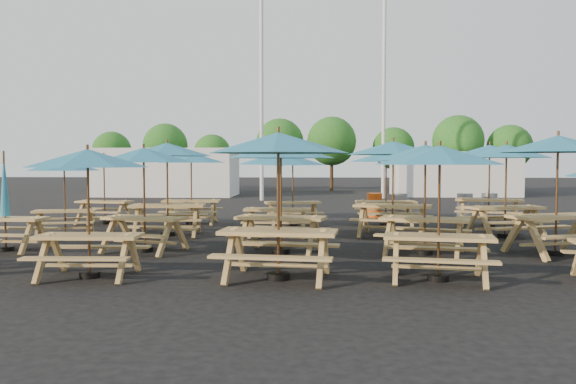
{
  "coord_description": "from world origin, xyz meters",
  "views": [
    {
      "loc": [
        0.84,
        -15.0,
        1.97
      ],
      "look_at": [
        0.0,
        1.5,
        1.1
      ],
      "focal_mm": 35.0,
      "sensor_mm": 36.0,
      "label": 1
    }
  ],
  "objects_px": {
    "picnic_unit_13": "(425,158)",
    "picnic_unit_1": "(5,210)",
    "picnic_unit_17": "(558,150)",
    "waste_bin_2": "(465,206)",
    "picnic_unit_11": "(293,164)",
    "picnic_unit_3": "(104,164)",
    "picnic_unit_9": "(281,156)",
    "picnic_unit_10": "(277,163)",
    "waste_bin_1": "(399,206)",
    "picnic_unit_19": "(490,155)",
    "picnic_unit_18": "(506,156)",
    "picnic_unit_12": "(440,162)",
    "picnic_unit_6": "(167,154)",
    "waste_bin_3": "(489,205)",
    "picnic_unit_15": "(386,160)",
    "picnic_unit_4": "(88,165)",
    "picnic_unit_8": "(278,150)",
    "picnic_unit_2": "(64,169)",
    "picnic_unit_7": "(191,161)",
    "waste_bin_0": "(375,205)",
    "picnic_unit_14": "(393,153)"
  },
  "relations": [
    {
      "from": "picnic_unit_3",
      "to": "waste_bin_2",
      "type": "xyz_separation_m",
      "value": [
        12.09,
        2.64,
        -1.5
      ]
    },
    {
      "from": "picnic_unit_19",
      "to": "picnic_unit_3",
      "type": "bearing_deg",
      "value": -165.22
    },
    {
      "from": "waste_bin_2",
      "to": "picnic_unit_9",
      "type": "bearing_deg",
      "value": -126.4
    },
    {
      "from": "picnic_unit_10",
      "to": "picnic_unit_17",
      "type": "xyz_separation_m",
      "value": [
        6.12,
        -2.68,
        0.27
      ]
    },
    {
      "from": "picnic_unit_17",
      "to": "waste_bin_2",
      "type": "bearing_deg",
      "value": 69.94
    },
    {
      "from": "picnic_unit_6",
      "to": "picnic_unit_13",
      "type": "height_order",
      "value": "picnic_unit_6"
    },
    {
      "from": "picnic_unit_13",
      "to": "waste_bin_3",
      "type": "relative_size",
      "value": 3.27
    },
    {
      "from": "picnic_unit_11",
      "to": "picnic_unit_18",
      "type": "relative_size",
      "value": 0.88
    },
    {
      "from": "picnic_unit_2",
      "to": "waste_bin_3",
      "type": "distance_m",
      "value": 14.26
    },
    {
      "from": "picnic_unit_2",
      "to": "picnic_unit_7",
      "type": "bearing_deg",
      "value": 31.98
    },
    {
      "from": "picnic_unit_19",
      "to": "waste_bin_2",
      "type": "xyz_separation_m",
      "value": [
        -0.03,
        2.7,
        -1.77
      ]
    },
    {
      "from": "waste_bin_1",
      "to": "waste_bin_2",
      "type": "height_order",
      "value": "same"
    },
    {
      "from": "picnic_unit_9",
      "to": "picnic_unit_10",
      "type": "height_order",
      "value": "picnic_unit_9"
    },
    {
      "from": "picnic_unit_1",
      "to": "waste_bin_0",
      "type": "relative_size",
      "value": 2.56
    },
    {
      "from": "picnic_unit_1",
      "to": "picnic_unit_17",
      "type": "height_order",
      "value": "picnic_unit_17"
    },
    {
      "from": "waste_bin_2",
      "to": "picnic_unit_17",
      "type": "bearing_deg",
      "value": -91.45
    },
    {
      "from": "picnic_unit_1",
      "to": "picnic_unit_19",
      "type": "relative_size",
      "value": 0.75
    },
    {
      "from": "picnic_unit_1",
      "to": "waste_bin_2",
      "type": "distance_m",
      "value": 14.7
    },
    {
      "from": "picnic_unit_2",
      "to": "picnic_unit_9",
      "type": "relative_size",
      "value": 0.88
    },
    {
      "from": "picnic_unit_17",
      "to": "picnic_unit_3",
      "type": "bearing_deg",
      "value": 136.62
    },
    {
      "from": "picnic_unit_2",
      "to": "picnic_unit_19",
      "type": "xyz_separation_m",
      "value": [
        12.09,
        2.83,
        0.41
      ]
    },
    {
      "from": "picnic_unit_19",
      "to": "waste_bin_1",
      "type": "relative_size",
      "value": 3.39
    },
    {
      "from": "waste_bin_0",
      "to": "waste_bin_1",
      "type": "height_order",
      "value": "same"
    },
    {
      "from": "picnic_unit_17",
      "to": "picnic_unit_19",
      "type": "distance_m",
      "value": 5.43
    },
    {
      "from": "picnic_unit_17",
      "to": "waste_bin_2",
      "type": "xyz_separation_m",
      "value": [
        0.21,
        8.12,
        -1.8
      ]
    },
    {
      "from": "waste_bin_1",
      "to": "picnic_unit_13",
      "type": "bearing_deg",
      "value": -94.62
    },
    {
      "from": "picnic_unit_18",
      "to": "picnic_unit_15",
      "type": "bearing_deg",
      "value": 124.07
    },
    {
      "from": "picnic_unit_14",
      "to": "picnic_unit_17",
      "type": "xyz_separation_m",
      "value": [
        3.07,
        -2.81,
        0.01
      ]
    },
    {
      "from": "picnic_unit_10",
      "to": "picnic_unit_17",
      "type": "distance_m",
      "value": 6.69
    },
    {
      "from": "picnic_unit_8",
      "to": "picnic_unit_4",
      "type": "bearing_deg",
      "value": -173.0
    },
    {
      "from": "picnic_unit_3",
      "to": "picnic_unit_13",
      "type": "distance_m",
      "value": 10.67
    },
    {
      "from": "picnic_unit_11",
      "to": "picnic_unit_17",
      "type": "distance_m",
      "value": 7.96
    },
    {
      "from": "picnic_unit_19",
      "to": "picnic_unit_4",
      "type": "bearing_deg",
      "value": -123.12
    },
    {
      "from": "picnic_unit_2",
      "to": "picnic_unit_3",
      "type": "relative_size",
      "value": 1.0
    },
    {
      "from": "picnic_unit_6",
      "to": "picnic_unit_12",
      "type": "distance_m",
      "value": 8.12
    },
    {
      "from": "waste_bin_3",
      "to": "picnic_unit_15",
      "type": "bearing_deg",
      "value": -143.19
    },
    {
      "from": "picnic_unit_4",
      "to": "picnic_unit_17",
      "type": "bearing_deg",
      "value": 15.52
    },
    {
      "from": "picnic_unit_8",
      "to": "picnic_unit_13",
      "type": "height_order",
      "value": "picnic_unit_8"
    },
    {
      "from": "picnic_unit_3",
      "to": "picnic_unit_17",
      "type": "height_order",
      "value": "picnic_unit_17"
    },
    {
      "from": "picnic_unit_13",
      "to": "picnic_unit_1",
      "type": "bearing_deg",
      "value": -161.62
    },
    {
      "from": "picnic_unit_12",
      "to": "picnic_unit_17",
      "type": "distance_m",
      "value": 4.12
    },
    {
      "from": "picnic_unit_7",
      "to": "picnic_unit_2",
      "type": "bearing_deg",
      "value": -135.85
    },
    {
      "from": "picnic_unit_12",
      "to": "picnic_unit_17",
      "type": "bearing_deg",
      "value": 51.39
    },
    {
      "from": "picnic_unit_4",
      "to": "picnic_unit_12",
      "type": "relative_size",
      "value": 0.89
    },
    {
      "from": "picnic_unit_1",
      "to": "waste_bin_3",
      "type": "xyz_separation_m",
      "value": [
        13.14,
        8.36,
        -0.48
      ]
    },
    {
      "from": "picnic_unit_11",
      "to": "picnic_unit_18",
      "type": "bearing_deg",
      "value": -36.41
    },
    {
      "from": "picnic_unit_15",
      "to": "picnic_unit_4",
      "type": "bearing_deg",
      "value": -127.01
    },
    {
      "from": "picnic_unit_1",
      "to": "picnic_unit_11",
      "type": "relative_size",
      "value": 0.9
    },
    {
      "from": "picnic_unit_6",
      "to": "waste_bin_2",
      "type": "relative_size",
      "value": 2.99
    },
    {
      "from": "picnic_unit_3",
      "to": "picnic_unit_18",
      "type": "height_order",
      "value": "picnic_unit_18"
    }
  ]
}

